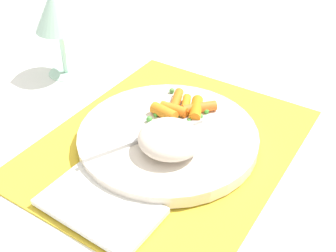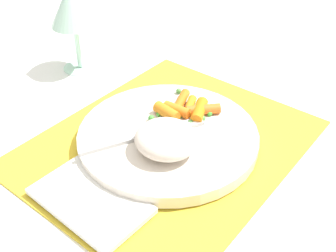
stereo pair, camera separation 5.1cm
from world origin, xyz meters
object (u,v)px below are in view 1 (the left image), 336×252
at_px(fork, 157,134).
at_px(napkin, 102,208).
at_px(carrot_portion, 183,108).
at_px(wine_glass, 56,11).
at_px(rice_mound, 170,139).
at_px(plate, 168,137).

bearing_deg(fork, napkin, -175.05).
bearing_deg(napkin, carrot_portion, 3.02).
bearing_deg(carrot_portion, wine_glass, 85.19).
bearing_deg(fork, rice_mound, -118.38).
relative_size(rice_mound, carrot_portion, 1.04).
distance_m(rice_mound, napkin, 0.13).
distance_m(wine_glass, napkin, 0.38).
height_order(rice_mound, wine_glass, wine_glass).
xyz_separation_m(carrot_portion, wine_glass, (0.02, 0.27, 0.09)).
distance_m(plate, rice_mound, 0.05).
distance_m(carrot_portion, wine_glass, 0.28).
xyz_separation_m(rice_mound, fork, (0.02, 0.03, -0.02)).
relative_size(plate, fork, 1.53).
xyz_separation_m(rice_mound, wine_glass, (0.11, 0.30, 0.08)).
xyz_separation_m(rice_mound, napkin, (-0.12, 0.02, -0.03)).
relative_size(rice_mound, napkin, 0.59).
xyz_separation_m(fork, wine_glass, (0.09, 0.27, 0.09)).
relative_size(carrot_portion, napkin, 0.56).
bearing_deg(napkin, rice_mound, -9.38).
relative_size(wine_glass, napkin, 1.11).
xyz_separation_m(carrot_portion, fork, (-0.07, 0.00, -0.00)).
xyz_separation_m(plate, wine_glass, (0.08, 0.27, 0.10)).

